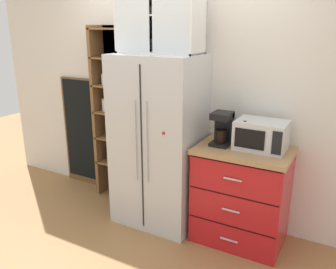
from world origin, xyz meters
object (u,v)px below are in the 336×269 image
refrigerator (159,141)px  bottle_cobalt (244,137)px  mug_cream (246,143)px  coffee_maker (222,128)px  microwave (261,135)px  chalkboard_menu (83,132)px

refrigerator → bottle_cobalt: size_ratio=6.58×
mug_cream → bottle_cobalt: bearing=-92.2°
coffee_maker → bottle_cobalt: 0.23m
microwave → mug_cream: (-0.13, -0.03, -0.09)m
coffee_maker → bottle_cobalt: (0.22, -0.05, -0.04)m
mug_cream → refrigerator: bearing=-176.4°
refrigerator → mug_cream: size_ratio=16.34×
microwave → bottle_cobalt: bearing=-144.3°
coffee_maker → refrigerator: bearing=-176.0°
microwave → bottle_cobalt: bottle_cobalt is taller
refrigerator → chalkboard_menu: size_ratio=1.26×
bottle_cobalt → chalkboard_menu: 2.22m
microwave → refrigerator: bearing=-175.0°
bottle_cobalt → chalkboard_menu: (-2.17, 0.31, -0.35)m
mug_cream → bottle_cobalt: size_ratio=0.40×
microwave → coffee_maker: size_ratio=1.42×
mug_cream → chalkboard_menu: chalkboard_menu is taller
refrigerator → mug_cream: bearing=3.6°
bottle_cobalt → refrigerator: bearing=179.7°
coffee_maker → mug_cream: bearing=2.5°
microwave → mug_cream: microwave is taller
mug_cream → chalkboard_menu: 2.21m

